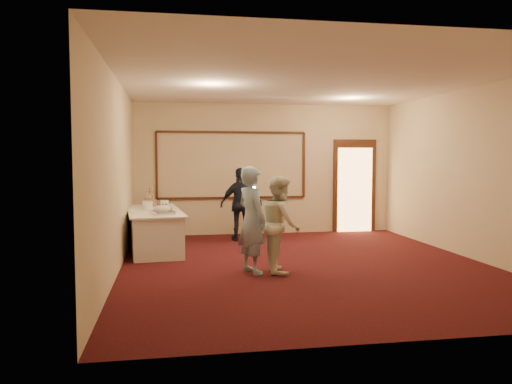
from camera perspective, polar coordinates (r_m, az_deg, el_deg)
The scene contains 14 objects.
floor at distance 8.38m, azimuth 5.70°, elevation -8.28°, with size 7.00×7.00×0.00m, color black.
room_walls at distance 8.19m, azimuth 5.80°, elevation 5.69°, with size 6.04×7.04×3.02m.
wall_molding at distance 11.45m, azimuth -2.76°, elevation 3.09°, with size 3.45×0.04×1.55m.
doorway at distance 12.17m, azimuth 11.18°, elevation 0.63°, with size 1.05×0.07×2.20m.
buffet_table at distance 9.82m, azimuth -11.55°, elevation -4.23°, with size 1.23×2.60×0.77m.
pavlova_tray at distance 8.95m, azimuth -10.66°, elevation -2.05°, with size 0.46×0.52×0.18m.
cupcake_stand at distance 10.55m, azimuth -12.06°, elevation -0.77°, with size 0.28×0.28×0.42m.
plate_stack_a at distance 9.81m, azimuth -12.31°, elevation -1.50°, with size 0.21×0.21×0.17m.
plate_stack_b at distance 10.19m, azimuth -10.44°, elevation -1.34°, with size 0.18×0.18×0.15m.
tart at distance 9.55m, azimuth -10.29°, elevation -1.97°, with size 0.28×0.28×0.06m.
man at distance 7.65m, azimuth -0.49°, elevation -3.20°, with size 0.60×0.39×1.64m, color #96C1E4.
woman at distance 7.74m, azimuth 2.82°, elevation -3.65°, with size 0.73×0.57×1.50m, color white.
guest at distance 10.64m, azimuth -1.68°, elevation -1.40°, with size 0.91×0.38×1.56m, color black.
camera_flash at distance 10.48m, azimuth -0.26°, elevation 0.48°, with size 0.07×0.04×0.05m, color white.
Camera 1 is at (-2.19, -7.89, 1.78)m, focal length 35.00 mm.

